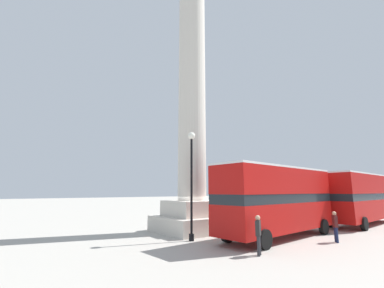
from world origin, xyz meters
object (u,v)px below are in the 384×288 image
object	(u,v)px
bus_a	(360,196)
bus_b	(278,198)
equestrian_statue	(260,204)
street_lamp	(192,175)
monument_column	(192,102)
pedestrian_near_lamp	(335,225)
pedestrian_by_plinth	(258,232)

from	to	relation	value
bus_a	bus_b	world-z (taller)	bus_b
equestrian_statue	street_lamp	distance (m)	15.52
bus_b	equestrian_statue	bearing A→B (deg)	39.61
monument_column	pedestrian_near_lamp	xyz separation A→B (m)	(4.35, -8.13, -8.85)
bus_a	pedestrian_near_lamp	bearing A→B (deg)	-171.06
pedestrian_near_lamp	bus_a	bearing A→B (deg)	151.00
monument_column	equestrian_statue	xyz separation A→B (m)	(11.89, 3.40, -8.34)
pedestrian_near_lamp	pedestrian_by_plinth	world-z (taller)	pedestrian_by_plinth
bus_b	pedestrian_near_lamp	distance (m)	3.43
equestrian_statue	bus_b	bearing A→B (deg)	-105.61
street_lamp	pedestrian_near_lamp	bearing A→B (deg)	-39.22
bus_b	bus_a	bearing A→B (deg)	-6.52
pedestrian_near_lamp	monument_column	bearing A→B (deg)	-104.30
equestrian_statue	pedestrian_near_lamp	distance (m)	13.78
bus_a	bus_b	xyz separation A→B (m)	(-11.45, 0.36, 0.01)
pedestrian_by_plinth	street_lamp	bearing A→B (deg)	65.60
bus_b	pedestrian_near_lamp	world-z (taller)	bus_b
bus_b	pedestrian_by_plinth	bearing A→B (deg)	-159.89
bus_b	equestrian_statue	size ratio (longest dim) A/B	1.84
monument_column	bus_b	xyz separation A→B (m)	(2.91, -5.37, -7.39)
monument_column	pedestrian_by_plinth	distance (m)	11.67
equestrian_statue	street_lamp	xyz separation A→B (m)	(-14.00, -6.25, 2.41)
street_lamp	pedestrian_by_plinth	xyz separation A→B (m)	(0.46, -4.64, -2.87)
monument_column	pedestrian_near_lamp	distance (m)	12.78
pedestrian_by_plinth	pedestrian_near_lamp	bearing A→B (deg)	-36.19
street_lamp	pedestrian_near_lamp	distance (m)	8.84
monument_column	pedestrian_near_lamp	size ratio (longest dim) A/B	14.01
bus_a	pedestrian_by_plinth	bearing A→B (deg)	-178.27
bus_b	street_lamp	bearing A→B (deg)	148.63
pedestrian_near_lamp	pedestrian_by_plinth	size ratio (longest dim) A/B	0.97
monument_column	street_lamp	xyz separation A→B (m)	(-2.12, -2.85, -5.93)
monument_column	pedestrian_by_plinth	world-z (taller)	monument_column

